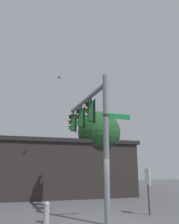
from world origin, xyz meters
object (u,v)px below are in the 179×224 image
traffic_light_nearest_pole (90,111)px  traffic_light_mid_outer (73,123)px  street_name_sign (113,116)px  bird_flying (59,77)px  fire_hydrant (46,212)px  historical_marker (148,184)px  traffic_light_mid_inner (81,117)px

traffic_light_nearest_pole → traffic_light_mid_outer: size_ratio=1.00×
street_name_sign → bird_flying: size_ratio=4.71×
fire_hydrant → historical_marker: 4.99m
fire_hydrant → historical_marker: (1.00, -4.79, 0.99)m
traffic_light_nearest_pole → historical_marker: size_ratio=0.62×
traffic_light_nearest_pole → street_name_sign: size_ratio=1.01×
traffic_light_mid_outer → street_name_sign: bearing=-164.1°
traffic_light_mid_outer → historical_marker: bearing=-132.8°
traffic_light_mid_inner → fire_hydrant: traffic_light_mid_inner is taller
bird_flying → traffic_light_mid_inner: bearing=-137.1°
traffic_light_mid_outer → street_name_sign: size_ratio=1.01×
historical_marker → street_name_sign: bearing=128.2°
traffic_light_mid_outer → historical_marker: 5.89m
bird_flying → fire_hydrant: (-4.01, 0.40, -7.47)m
traffic_light_mid_inner → street_name_sign: traffic_light_mid_inner is taller
bird_flying → fire_hydrant: bearing=174.4°
street_name_sign → fire_hydrant: bearing=77.1°
historical_marker → bird_flying: bearing=55.6°
traffic_light_mid_inner → historical_marker: 5.01m
traffic_light_mid_inner → bird_flying: size_ratio=4.76×
traffic_light_mid_outer → street_name_sign: traffic_light_mid_outer is taller
traffic_light_mid_inner → traffic_light_mid_outer: bearing=11.5°
traffic_light_mid_inner → traffic_light_mid_outer: 1.58m
traffic_light_nearest_pole → fire_hydrant: bearing=118.7°
traffic_light_nearest_pole → street_name_sign: 1.96m
traffic_light_nearest_pole → traffic_light_mid_outer: bearing=11.5°
street_name_sign → historical_marker: size_ratio=0.61×
traffic_light_mid_outer → bird_flying: bearing=100.6°
traffic_light_nearest_pole → bird_flying: bearing=28.5°
traffic_light_nearest_pole → traffic_light_mid_inner: bearing=11.5°
traffic_light_nearest_pole → historical_marker: traffic_light_nearest_pole is taller
traffic_light_nearest_pole → bird_flying: (2.92, 1.59, 2.92)m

